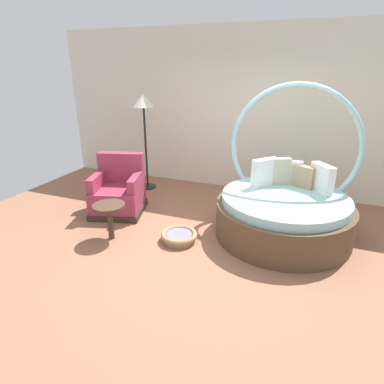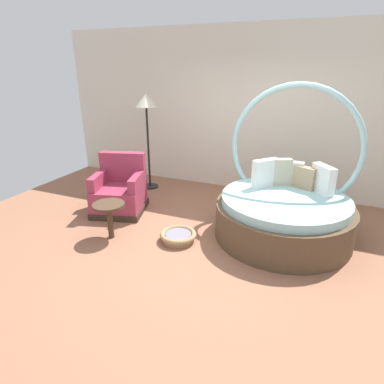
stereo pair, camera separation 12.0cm
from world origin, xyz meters
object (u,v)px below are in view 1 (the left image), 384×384
at_px(round_daybed, 284,207).
at_px(pet_basket, 179,236).
at_px(floor_lamp, 144,110).
at_px(red_armchair, 119,193).
at_px(side_table, 109,211).

bearing_deg(round_daybed, pet_basket, -149.34).
distance_m(pet_basket, floor_lamp, 2.68).
height_order(round_daybed, red_armchair, round_daybed).
height_order(round_daybed, pet_basket, round_daybed).
bearing_deg(pet_basket, floor_lamp, 129.84).
relative_size(round_daybed, floor_lamp, 1.15).
relative_size(round_daybed, red_armchair, 2.10).
distance_m(round_daybed, red_armchair, 2.64).
bearing_deg(pet_basket, side_table, -163.00).
xyz_separation_m(red_armchair, pet_basket, (1.33, -0.55, -0.26)).
bearing_deg(floor_lamp, red_armchair, -84.58).
height_order(round_daybed, side_table, round_daybed).
relative_size(pet_basket, side_table, 0.98).
bearing_deg(red_armchair, round_daybed, 4.72).
distance_m(red_armchair, floor_lamp, 1.68).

